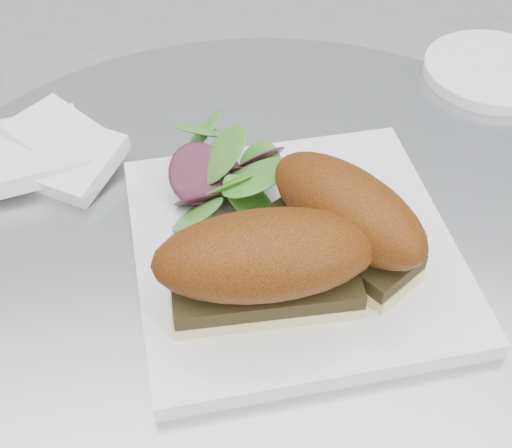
{
  "coord_description": "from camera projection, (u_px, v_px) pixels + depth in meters",
  "views": [
    {
      "loc": [
        -0.06,
        -0.38,
        1.18
      ],
      "look_at": [
        -0.01,
        0.01,
        0.77
      ],
      "focal_mm": 50.0,
      "sensor_mm": 36.0,
      "label": 1
    }
  ],
  "objects": [
    {
      "name": "table",
      "position": [
        265.0,
        413.0,
        0.76
      ],
      "size": [
        0.7,
        0.7,
        0.73
      ],
      "color": "#B8BCC0",
      "rests_on": "ground"
    },
    {
      "name": "plate",
      "position": [
        294.0,
        250.0,
        0.59
      ],
      "size": [
        0.28,
        0.28,
        0.02
      ],
      "primitive_type": "cube",
      "rotation": [
        0.0,
        0.0,
        0.08
      ],
      "color": "white",
      "rests_on": "table"
    },
    {
      "name": "sandwich_left",
      "position": [
        266.0,
        263.0,
        0.51
      ],
      "size": [
        0.17,
        0.08,
        0.08
      ],
      "rotation": [
        0.0,
        0.0,
        0.02
      ],
      "color": "beige",
      "rests_on": "plate"
    },
    {
      "name": "sandwich_right",
      "position": [
        347.0,
        217.0,
        0.55
      ],
      "size": [
        0.14,
        0.16,
        0.08
      ],
      "rotation": [
        0.0,
        0.0,
        -0.94
      ],
      "color": "beige",
      "rests_on": "plate"
    },
    {
      "name": "salad",
      "position": [
        242.0,
        171.0,
        0.61
      ],
      "size": [
        0.13,
        0.13,
        0.05
      ],
      "primitive_type": null,
      "color": "#4C8A2D",
      "rests_on": "plate"
    },
    {
      "name": "napkin",
      "position": [
        52.0,
        160.0,
        0.67
      ],
      "size": [
        0.15,
        0.15,
        0.02
      ],
      "primitive_type": null,
      "rotation": [
        0.0,
        0.0,
        -0.07
      ],
      "color": "white",
      "rests_on": "table"
    },
    {
      "name": "saucer",
      "position": [
        492.0,
        70.0,
        0.78
      ],
      "size": [
        0.15,
        0.15,
        0.01
      ],
      "primitive_type": "cylinder",
      "color": "white",
      "rests_on": "table"
    }
  ]
}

